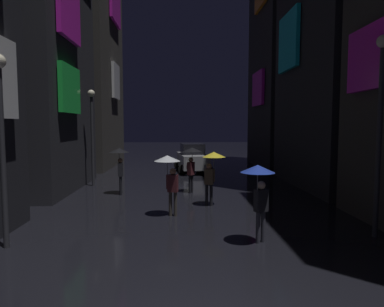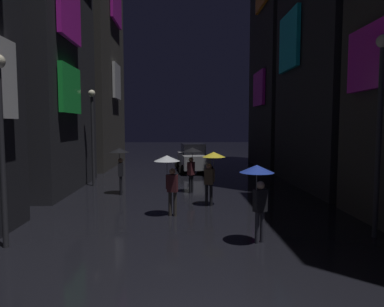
# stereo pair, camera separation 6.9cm
# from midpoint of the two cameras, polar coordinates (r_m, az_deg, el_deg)

# --- Properties ---
(building_left_far) EXTENTS (4.25, 8.78, 25.10)m
(building_left_far) POSITION_cam_midpoint_polar(r_m,az_deg,el_deg) (29.19, -17.11, 23.31)
(building_left_far) COLOR #33302D
(building_left_far) RESTS_ON ground
(building_right_far) EXTENTS (4.25, 7.44, 23.54)m
(building_right_far) POSITION_cam_midpoint_polar(r_m,az_deg,el_deg) (28.60, 15.55, 22.09)
(building_right_far) COLOR #232328
(building_right_far) RESTS_ON ground
(pedestrian_far_right_blue) EXTENTS (0.90, 0.90, 2.12)m
(pedestrian_far_right_blue) POSITION_cam_midpoint_polar(r_m,az_deg,el_deg) (9.18, 11.13, -4.65)
(pedestrian_far_right_blue) COLOR #2D2D38
(pedestrian_far_right_blue) RESTS_ON ground
(pedestrian_midstreet_left_yellow) EXTENTS (0.90, 0.90, 2.12)m
(pedestrian_midstreet_left_yellow) POSITION_cam_midpoint_polar(r_m,az_deg,el_deg) (13.33, 3.53, -1.67)
(pedestrian_midstreet_left_yellow) COLOR black
(pedestrian_midstreet_left_yellow) RESTS_ON ground
(pedestrian_midstreet_centre_black) EXTENTS (0.90, 0.90, 2.12)m
(pedestrian_midstreet_centre_black) POSITION_cam_midpoint_polar(r_m,az_deg,el_deg) (15.89, -11.82, -0.73)
(pedestrian_midstreet_centre_black) COLOR black
(pedestrian_midstreet_centre_black) RESTS_ON ground
(pedestrian_near_crossing_clear) EXTENTS (0.90, 0.90, 2.12)m
(pedestrian_near_crossing_clear) POSITION_cam_midpoint_polar(r_m,az_deg,el_deg) (11.82, -3.73, -2.49)
(pedestrian_near_crossing_clear) COLOR #38332D
(pedestrian_near_crossing_clear) RESTS_ON ground
(pedestrian_foreground_right_black) EXTENTS (0.90, 0.90, 2.12)m
(pedestrian_foreground_right_black) POSITION_cam_midpoint_polar(r_m,az_deg,el_deg) (15.96, 0.11, -0.61)
(pedestrian_foreground_right_black) COLOR black
(pedestrian_foreground_right_black) RESTS_ON ground
(car_distant) EXTENTS (2.56, 4.29, 1.92)m
(car_distant) POSITION_cam_midpoint_polar(r_m,az_deg,el_deg) (23.21, 0.26, -0.79)
(car_distant) COLOR #99999E
(car_distant) RESTS_ON ground
(streetlamp_left_near) EXTENTS (0.36, 0.36, 4.91)m
(streetlamp_left_near) POSITION_cam_midpoint_polar(r_m,az_deg,el_deg) (9.84, -29.10, 3.96)
(streetlamp_left_near) COLOR #2D2D33
(streetlamp_left_near) RESTS_ON ground
(streetlamp_left_far) EXTENTS (0.36, 0.36, 4.96)m
(streetlamp_left_far) POSITION_cam_midpoint_polar(r_m,az_deg,el_deg) (18.35, -16.15, 4.52)
(streetlamp_left_far) COLOR #2D2D33
(streetlamp_left_far) RESTS_ON ground
(streetlamp_right_near) EXTENTS (0.36, 0.36, 5.60)m
(streetlamp_right_near) POSITION_cam_midpoint_polar(r_m,az_deg,el_deg) (10.79, 29.00, 5.97)
(streetlamp_right_near) COLOR #2D2D33
(streetlamp_right_near) RESTS_ON ground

